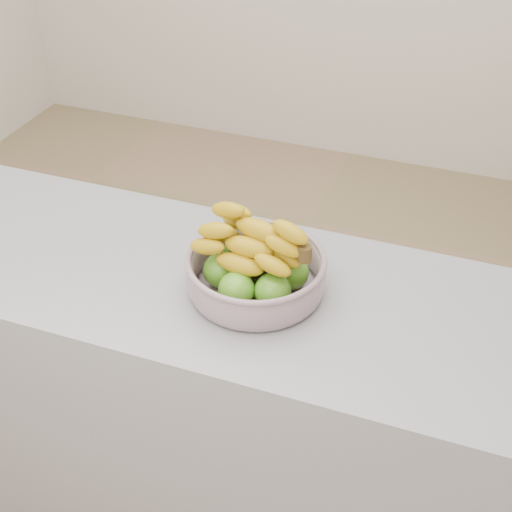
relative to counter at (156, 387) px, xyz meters
The scene contains 3 objects.
ground 0.61m from the counter, 90.00° to the left, with size 4.00×4.00×0.00m, color #8D7256.
counter is the anchor object (origin of this frame).
fruit_bowl 0.60m from the counter, ahead, with size 0.33×0.33×0.20m.
Camera 1 is at (0.77, -1.65, 1.97)m, focal length 50.00 mm.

